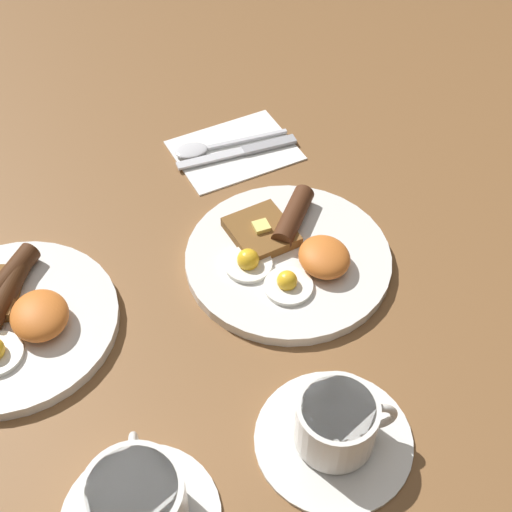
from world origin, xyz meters
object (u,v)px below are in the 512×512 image
at_px(breakfast_plate_near, 289,255).
at_px(breakfast_plate_far, 13,318).
at_px(teacup_near, 336,428).
at_px(teacup_far, 137,506).
at_px(spoon, 203,148).
at_px(knife, 244,151).

distance_m(breakfast_plate_near, breakfast_plate_far, 0.34).
height_order(breakfast_plate_near, breakfast_plate_far, breakfast_plate_far).
relative_size(breakfast_plate_far, teacup_near, 1.52).
relative_size(breakfast_plate_near, teacup_far, 1.67).
height_order(breakfast_plate_near, spoon, breakfast_plate_near).
distance_m(teacup_far, spoon, 0.56).
relative_size(teacup_near, knife, 0.90).
relative_size(breakfast_plate_near, breakfast_plate_far, 1.04).
distance_m(teacup_near, knife, 0.48).
bearing_deg(breakfast_plate_near, breakfast_plate_far, 86.31).
relative_size(breakfast_plate_near, teacup_near, 1.58).
xyz_separation_m(breakfast_plate_far, spoon, (0.23, -0.31, -0.01)).
height_order(teacup_far, spoon, teacup_far).
bearing_deg(breakfast_plate_far, spoon, -53.70).
height_order(teacup_near, spoon, teacup_near).
distance_m(breakfast_plate_far, teacup_far, 0.29).
xyz_separation_m(breakfast_plate_near, breakfast_plate_far, (0.02, 0.34, 0.00)).
bearing_deg(teacup_near, knife, -8.61).
relative_size(teacup_far, knife, 0.85).
bearing_deg(teacup_near, breakfast_plate_far, 47.03).
distance_m(knife, spoon, 0.06).
xyz_separation_m(breakfast_plate_far, teacup_far, (-0.28, -0.08, 0.02)).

